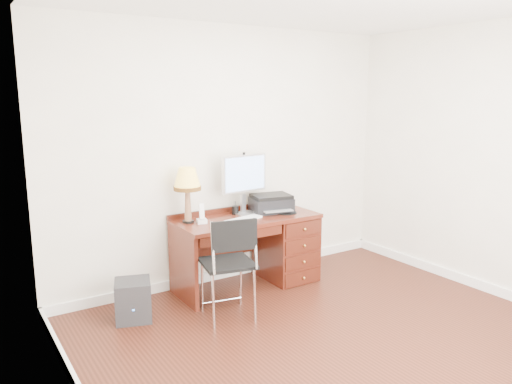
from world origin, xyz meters
TOP-DOWN VIEW (x-y plane):
  - ground at (0.00, 0.00)m, footprint 4.00×4.00m
  - room_shell at (0.00, 0.63)m, footprint 4.00×4.00m
  - desk at (0.32, 1.40)m, footprint 1.50×0.67m
  - monitor at (0.06, 1.54)m, footprint 0.55×0.20m
  - keyboard at (-0.11, 1.31)m, footprint 0.46×0.22m
  - mouse_pad at (0.45, 1.33)m, footprint 0.24×0.24m
  - printer at (0.35, 1.47)m, footprint 0.47×0.40m
  - leg_lamp at (-0.61, 1.51)m, footprint 0.27×0.27m
  - phone at (-0.50, 1.42)m, footprint 0.11×0.11m
  - pen_cup at (-0.04, 1.56)m, footprint 0.07×0.07m
  - chair at (-0.53, 0.80)m, footprint 0.53×0.53m
  - equipment_box at (-1.28, 1.26)m, footprint 0.39×0.39m

SIDE VIEW (x-z plane):
  - ground at x=0.00m, z-range 0.00..0.00m
  - room_shell at x=0.00m, z-range -1.95..2.05m
  - equipment_box at x=-1.28m, z-range 0.00..0.36m
  - desk at x=0.32m, z-range 0.04..0.79m
  - chair at x=-0.53m, z-range 0.10..1.05m
  - keyboard at x=-0.11m, z-range 0.75..0.77m
  - mouse_pad at x=0.45m, z-range 0.74..0.79m
  - pen_cup at x=-0.04m, z-range 0.75..0.84m
  - phone at x=-0.50m, z-range 0.71..0.91m
  - printer at x=0.35m, z-range 0.75..0.93m
  - monitor at x=0.06m, z-range 0.83..1.46m
  - leg_lamp at x=-0.61m, z-range 0.88..1.43m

